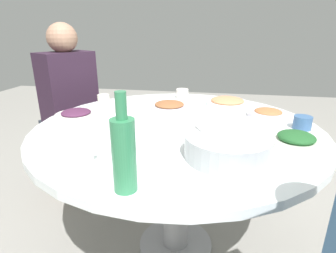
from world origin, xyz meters
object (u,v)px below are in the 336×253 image
stool_for_diner_left (78,163)px  soup_bowl (91,142)px  dish_stirfry (169,106)px  diner_left (69,92)px  tea_cup_side (104,99)px  dish_greens (296,139)px  tea_cup_far (302,123)px  dish_eggplant (76,114)px  tea_cup_near (182,94)px  dish_shrimp (227,102)px  green_bottle (124,153)px  rice_bowl (227,146)px  dish_tofu_braise (268,113)px  round_dining_table (177,148)px

stool_for_diner_left → soup_bowl: bearing=33.9°
dish_stirfry → stool_for_diner_left: 0.92m
diner_left → stool_for_diner_left: bearing=180.0°
tea_cup_side → dish_greens: bearing=65.1°
soup_bowl → tea_cup_far: bearing=113.5°
tea_cup_side → diner_left: size_ratio=0.10×
dish_eggplant → tea_cup_far: size_ratio=2.67×
tea_cup_near → tea_cup_far: size_ratio=0.98×
dish_shrimp → green_bottle: bearing=-17.4°
rice_bowl → dish_eggplant: rice_bowl is taller
dish_stirfry → dish_tofu_braise: dish_stirfry is taller
diner_left → green_bottle: bearing=35.9°
dish_greens → diner_left: size_ratio=0.28×
stool_for_diner_left → dish_eggplant: bearing=32.9°
soup_bowl → tea_cup_near: tea_cup_near is taller
stool_for_diner_left → dish_tofu_braise: bearing=78.9°
dish_eggplant → green_bottle: green_bottle is taller
tea_cup_far → stool_for_diner_left: (-0.41, -1.37, -0.54)m
tea_cup_far → dish_greens: bearing=-21.0°
dish_tofu_braise → dish_greens: 0.36m
round_dining_table → dish_shrimp: (-0.41, 0.24, 0.14)m
stool_for_diner_left → dish_stirfry: bearing=75.2°
tea_cup_side → stool_for_diner_left: (-0.14, -0.31, -0.53)m
rice_bowl → soup_bowl: size_ratio=1.02×
green_bottle → tea_cup_far: bearing=134.5°
green_bottle → tea_cup_side: (-0.89, -0.44, -0.09)m
round_dining_table → tea_cup_side: tea_cup_side is taller
green_bottle → stool_for_diner_left: size_ratio=0.64×
dish_shrimp → tea_cup_near: tea_cup_near is taller
dish_shrimp → tea_cup_side: size_ratio=3.43×
dish_greens → green_bottle: green_bottle is taller
dish_eggplant → tea_cup_side: tea_cup_side is taller
round_dining_table → rice_bowl: size_ratio=4.45×
round_dining_table → dish_greens: 0.53m
round_dining_table → rice_bowl: (0.31, 0.22, 0.16)m
dish_stirfry → dish_tofu_braise: bearing=84.0°
dish_tofu_braise → tea_cup_near: 0.58m
green_bottle → dish_stirfry: bearing=-178.6°
dish_greens → stool_for_diner_left: dish_greens is taller
dish_stirfry → green_bottle: green_bottle is taller
tea_cup_near → tea_cup_side: size_ratio=1.07×
tea_cup_far → stool_for_diner_left: size_ratio=0.18×
tea_cup_side → soup_bowl: bearing=18.8°
diner_left → soup_bowl: bearing=33.9°
green_bottle → tea_cup_near: size_ratio=3.60×
stool_for_diner_left → green_bottle: bearing=35.9°
dish_greens → diner_left: 1.43m
soup_bowl → dish_eggplant: 0.42m
dish_eggplant → tea_cup_side: (-0.30, 0.02, 0.01)m
dish_tofu_braise → dish_shrimp: (-0.20, -0.20, 0.00)m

